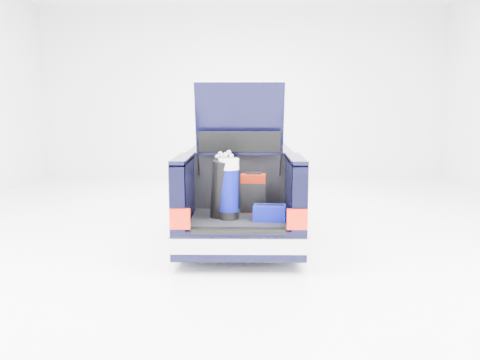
{
  "coord_description": "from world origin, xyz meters",
  "views": [
    {
      "loc": [
        0.1,
        -8.4,
        2.15
      ],
      "look_at": [
        0.0,
        -0.5,
        0.97
      ],
      "focal_mm": 38.0,
      "sensor_mm": 36.0,
      "label": 1
    }
  ],
  "objects_px": {
    "car": "(240,192)",
    "black_golf_bag": "(220,189)",
    "red_suitcase": "(253,193)",
    "blue_golf_bag": "(229,188)",
    "blue_duffel": "(270,213)"
  },
  "relations": [
    {
      "from": "car",
      "to": "black_golf_bag",
      "type": "bearing_deg",
      "value": -98.66
    },
    {
      "from": "red_suitcase",
      "to": "blue_duffel",
      "type": "height_order",
      "value": "red_suitcase"
    },
    {
      "from": "red_suitcase",
      "to": "blue_duffel",
      "type": "xyz_separation_m",
      "value": [
        0.22,
        -0.53,
        -0.17
      ]
    },
    {
      "from": "car",
      "to": "red_suitcase",
      "type": "height_order",
      "value": "car"
    },
    {
      "from": "car",
      "to": "black_golf_bag",
      "type": "distance_m",
      "value": 1.73
    },
    {
      "from": "red_suitcase",
      "to": "black_golf_bag",
      "type": "height_order",
      "value": "black_golf_bag"
    },
    {
      "from": "black_golf_bag",
      "to": "blue_golf_bag",
      "type": "relative_size",
      "value": 0.97
    },
    {
      "from": "red_suitcase",
      "to": "blue_duffel",
      "type": "distance_m",
      "value": 0.59
    },
    {
      "from": "red_suitcase",
      "to": "black_golf_bag",
      "type": "relative_size",
      "value": 0.64
    },
    {
      "from": "car",
      "to": "blue_duffel",
      "type": "distance_m",
      "value": 1.85
    },
    {
      "from": "red_suitcase",
      "to": "black_golf_bag",
      "type": "distance_m",
      "value": 0.62
    },
    {
      "from": "red_suitcase",
      "to": "black_golf_bag",
      "type": "xyz_separation_m",
      "value": [
        -0.45,
        -0.41,
        0.13
      ]
    },
    {
      "from": "blue_duffel",
      "to": "black_golf_bag",
      "type": "bearing_deg",
      "value": 175.93
    },
    {
      "from": "car",
      "to": "red_suitcase",
      "type": "distance_m",
      "value": 1.3
    },
    {
      "from": "red_suitcase",
      "to": "blue_golf_bag",
      "type": "distance_m",
      "value": 0.57
    }
  ]
}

